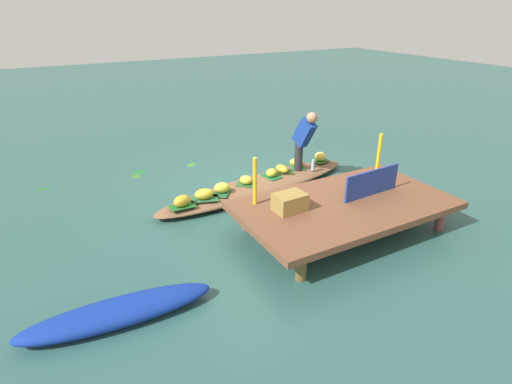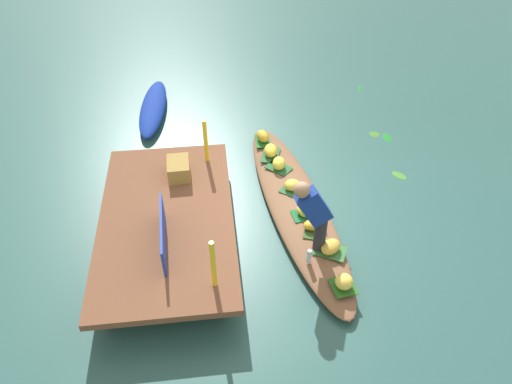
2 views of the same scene
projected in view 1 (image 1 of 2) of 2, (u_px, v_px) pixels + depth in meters
canal_water at (259, 190)px, 7.54m from camera, size 40.00×40.00×0.00m
dock_platform at (345, 206)px, 6.07m from camera, size 3.20×1.80×0.46m
vendor_boat at (259, 186)px, 7.50m from camera, size 4.23×1.37×0.19m
moored_boat at (118, 312)px, 4.38m from camera, size 2.09×0.60×0.24m
leaf_mat_0 at (297, 166)px, 8.12m from camera, size 0.44×0.50×0.01m
banana_bunch_0 at (297, 162)px, 8.09m from camera, size 0.36×0.37×0.16m
leaf_mat_1 at (246, 184)px, 7.32m from camera, size 0.44×0.44×0.01m
banana_bunch_1 at (246, 180)px, 7.29m from camera, size 0.29×0.30×0.15m
leaf_mat_2 at (204, 199)px, 6.76m from camera, size 0.51×0.39×0.01m
banana_bunch_2 at (204, 194)px, 6.73m from camera, size 0.34×0.25×0.17m
leaf_mat_3 at (182, 206)px, 6.52m from camera, size 0.42×0.26×0.01m
banana_bunch_3 at (182, 201)px, 6.48m from camera, size 0.33×0.26×0.19m
leaf_mat_4 at (320, 161)px, 8.41m from camera, size 0.36×0.34×0.01m
banana_bunch_4 at (320, 156)px, 8.37m from camera, size 0.29×0.29×0.19m
leaf_mat_5 at (222, 192)px, 6.99m from camera, size 0.46×0.46×0.01m
banana_bunch_5 at (222, 188)px, 6.95m from camera, size 0.31×0.25×0.18m
leaf_mat_6 at (282, 172)px, 7.83m from camera, size 0.50×0.39×0.01m
banana_bunch_6 at (282, 169)px, 7.81m from camera, size 0.21×0.32×0.14m
leaf_mat_7 at (272, 176)px, 7.64m from camera, size 0.31×0.39×0.01m
banana_bunch_7 at (272, 173)px, 7.61m from camera, size 0.32×0.32×0.15m
vendor_person at (304, 137)px, 7.61m from camera, size 0.25×0.53×1.19m
water_bottle at (313, 165)px, 7.89m from camera, size 0.06×0.06×0.21m
market_banner at (372, 183)px, 6.18m from camera, size 1.06×0.08×0.41m
railing_post_west at (379, 154)px, 6.90m from camera, size 0.06×0.06×0.72m
railing_post_east at (255, 181)px, 5.84m from camera, size 0.06×0.06×0.72m
produce_crate at (290, 202)px, 5.75m from camera, size 0.45×0.33×0.26m
drifting_plant_0 at (191, 165)px, 8.71m from camera, size 0.29×0.28×0.01m
drifting_plant_1 at (43, 189)px, 7.57m from camera, size 0.29×0.18×0.01m
drifting_plant_2 at (140, 172)px, 8.36m from camera, size 0.28×0.18×0.01m
drifting_plant_3 at (136, 176)px, 8.15m from camera, size 0.24×0.24×0.01m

